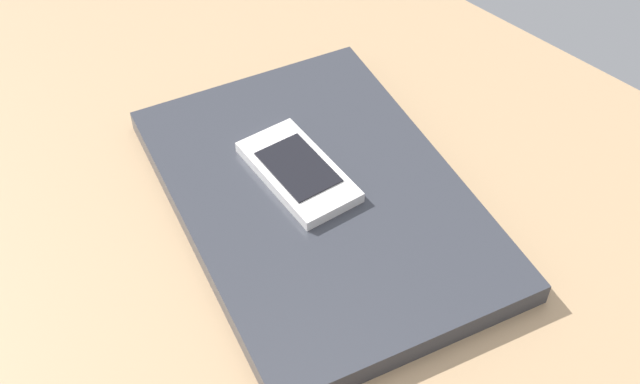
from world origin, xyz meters
The scene contains 3 objects.
desk_surface centered at (0.00, 0.00, 1.50)cm, with size 120.00×80.00×3.00cm, color tan.
laptop_closed centered at (-8.77, 5.64, 4.06)cm, with size 34.15×23.50×2.11cm, color #33353D.
cell_phone_on_laptop centered at (-11.44, 5.58, 5.66)cm, with size 12.44×7.82×1.16cm.
Camera 1 is at (25.85, -28.43, 56.98)cm, focal length 46.26 mm.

